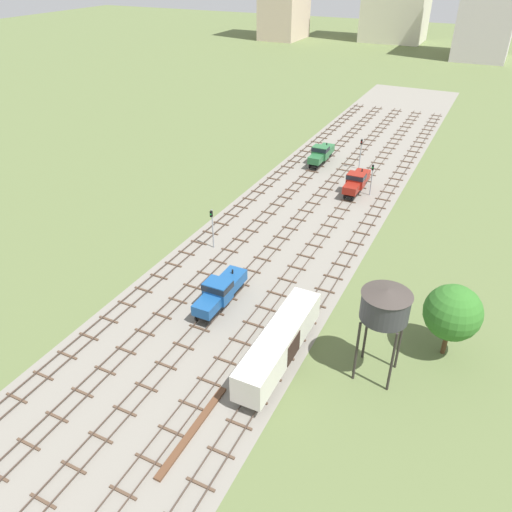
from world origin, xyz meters
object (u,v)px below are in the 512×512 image
object	(u,v)px
freight_boxcar_centre_right_nearest	(279,343)
shunter_loco_left_midfar	(321,153)
signal_post_mid	(361,150)
signal_post_near	(372,176)
shunter_loco_centre_left_near	(220,291)
water_tower	(385,305)
shunter_loco_centre_mid	(357,181)
signal_post_nearest	(212,224)

from	to	relation	value
freight_boxcar_centre_right_nearest	shunter_loco_left_midfar	bearing A→B (deg)	105.56
signal_post_mid	freight_boxcar_centre_right_nearest	bearing A→B (deg)	-82.16
signal_post_near	shunter_loco_centre_left_near	bearing A→B (deg)	-101.17
freight_boxcar_centre_right_nearest	water_tower	world-z (taller)	water_tower
freight_boxcar_centre_right_nearest	shunter_loco_centre_mid	distance (m)	41.03
water_tower	signal_post_near	world-z (taller)	water_tower
shunter_loco_centre_mid	water_tower	bearing A→B (deg)	-71.05
signal_post_nearest	shunter_loco_left_midfar	bearing A→B (deg)	86.13
shunter_loco_centre_mid	shunter_loco_left_midfar	bearing A→B (deg)	134.53
signal_post_mid	water_tower	bearing A→B (deg)	-72.24
signal_post_near	signal_post_mid	distance (m)	11.09
shunter_loco_left_midfar	signal_post_mid	bearing A→B (deg)	4.47
freight_boxcar_centre_right_nearest	shunter_loco_centre_left_near	world-z (taller)	freight_boxcar_centre_right_nearest
signal_post_near	signal_post_mid	world-z (taller)	signal_post_mid
water_tower	signal_post_mid	bearing A→B (deg)	107.76
shunter_loco_centre_left_near	signal_post_near	world-z (taller)	signal_post_near
freight_boxcar_centre_right_nearest	shunter_loco_centre_left_near	distance (m)	10.74
shunter_loco_centre_left_near	water_tower	world-z (taller)	water_tower
shunter_loco_centre_mid	signal_post_nearest	size ratio (longest dim) A/B	1.54
shunter_loco_centre_mid	signal_post_nearest	bearing A→B (deg)	-114.98
water_tower	signal_post_mid	world-z (taller)	water_tower
freight_boxcar_centre_right_nearest	signal_post_near	distance (m)	40.80
water_tower	signal_post_nearest	xyz separation A→B (m)	(-24.72, 13.05, -4.32)
shunter_loco_centre_mid	water_tower	world-z (taller)	water_tower
signal_post_nearest	signal_post_mid	distance (m)	36.25
water_tower	signal_post_near	bearing A→B (deg)	105.77
shunter_loco_left_midfar	signal_post_nearest	bearing A→B (deg)	-93.87
shunter_loco_centre_mid	signal_post_mid	bearing A→B (deg)	103.09
signal_post_near	signal_post_nearest	bearing A→B (deg)	-119.25
signal_post_near	shunter_loco_centre_mid	bearing A→B (deg)	179.06
shunter_loco_centre_mid	freight_boxcar_centre_right_nearest	bearing A→B (deg)	-83.47
signal_post_nearest	shunter_loco_centre_left_near	bearing A→B (deg)	-56.21
shunter_loco_left_midfar	signal_post_mid	world-z (taller)	signal_post_mid
shunter_loco_centre_left_near	shunter_loco_centre_mid	bearing A→B (deg)	82.51
freight_boxcar_centre_right_nearest	shunter_loco_left_midfar	world-z (taller)	freight_boxcar_centre_right_nearest
shunter_loco_centre_left_near	signal_post_nearest	xyz separation A→B (m)	(-6.99, 10.45, 1.46)
signal_post_nearest	signal_post_mid	world-z (taller)	signal_post_mid
shunter_loco_centre_left_near	signal_post_nearest	bearing A→B (deg)	123.79
shunter_loco_left_midfar	shunter_loco_centre_mid	bearing A→B (deg)	-45.47
shunter_loco_centre_mid	signal_post_near	size ratio (longest dim) A/B	1.63
shunter_loco_centre_mid	shunter_loco_left_midfar	xyz separation A→B (m)	(-9.32, 9.47, 0.00)
freight_boxcar_centre_right_nearest	shunter_loco_centre_mid	xyz separation A→B (m)	(-4.67, 40.76, -0.44)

